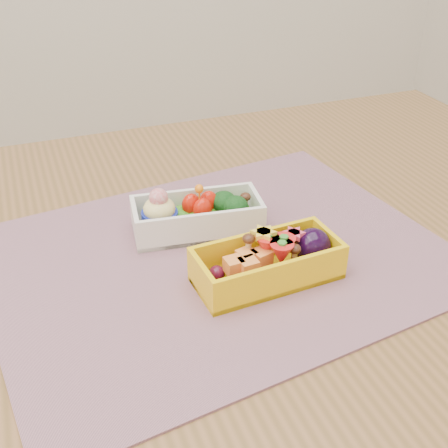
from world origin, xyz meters
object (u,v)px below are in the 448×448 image
object	(u,v)px
bento_white	(197,215)
bento_yellow	(271,261)
table	(196,324)
placemat	(219,257)

from	to	relation	value
bento_white	bento_yellow	world-z (taller)	bento_white
table	bento_white	size ratio (longest dim) A/B	7.56
table	bento_white	bearing A→B (deg)	67.70
bento_white	bento_yellow	distance (m)	0.13
bento_yellow	placemat	bearing A→B (deg)	117.67
table	bento_yellow	distance (m)	0.15
table	bento_white	world-z (taller)	bento_white
placemat	bento_yellow	world-z (taller)	bento_yellow
bento_white	bento_yellow	bearing A→B (deg)	-62.85
table	bento_white	xyz separation A→B (m)	(0.02, 0.05, 0.12)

